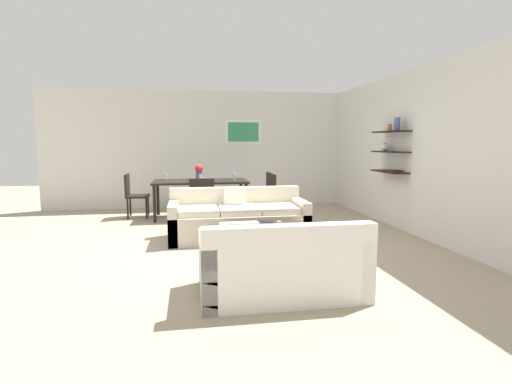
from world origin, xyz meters
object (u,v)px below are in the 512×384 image
(coffee_table, at_px, (267,244))
(dining_chair_right_near, at_px, (268,192))
(sofa_beige, at_px, (238,220))
(decorative_bowl, at_px, (262,227))
(wine_glass_right_near, at_px, (235,175))
(centerpiece_vase, at_px, (199,172))
(loveseat_white, at_px, (281,266))
(candle_jar, at_px, (279,224))
(dining_chair_left_far, at_px, (133,193))
(wine_glass_left_far, at_px, (165,175))
(dining_chair_right_far, at_px, (264,190))
(dining_table, at_px, (200,184))
(apple_on_coffee_table, at_px, (251,226))
(wine_glass_foot, at_px, (201,177))
(dining_chair_foot, at_px, (202,199))
(wine_glass_right_far, at_px, (234,175))

(coffee_table, relative_size, dining_chair_right_near, 1.28)
(sofa_beige, distance_m, decorative_bowl, 1.17)
(wine_glass_right_near, height_order, centerpiece_vase, centerpiece_vase)
(loveseat_white, height_order, decorative_bowl, loveseat_white)
(candle_jar, bearing_deg, dining_chair_left_far, 126.99)
(sofa_beige, xyz_separation_m, wine_glass_right_near, (0.16, 1.76, 0.57))
(dining_chair_right_near, height_order, wine_glass_left_far, wine_glass_left_far)
(decorative_bowl, bearing_deg, dining_chair_right_far, 78.95)
(dining_chair_left_far, height_order, wine_glass_right_near, wine_glass_right_near)
(dining_chair_left_far, relative_size, wine_glass_right_near, 5.83)
(sofa_beige, xyz_separation_m, loveseat_white, (0.14, -2.39, 0.00))
(sofa_beige, distance_m, wine_glass_right_near, 1.85)
(dining_table, bearing_deg, dining_chair_left_far, 171.13)
(decorative_bowl, xyz_separation_m, dining_table, (-0.71, 3.03, 0.26))
(sofa_beige, height_order, apple_on_coffee_table, sofa_beige)
(loveseat_white, relative_size, dining_chair_right_near, 1.82)
(candle_jar, relative_size, dining_chair_right_near, 0.09)
(wine_glass_foot, bearing_deg, candle_jar, -68.41)
(dining_table, xyz_separation_m, dining_chair_right_far, (1.34, 0.21, -0.18))
(dining_table, relative_size, wine_glass_foot, 12.07)
(coffee_table, height_order, dining_chair_right_near, dining_chair_right_near)
(dining_chair_left_far, xyz_separation_m, dining_chair_foot, (1.34, -1.08, 0.00))
(apple_on_coffee_table, xyz_separation_m, dining_chair_right_near, (0.77, 2.74, 0.09))
(coffee_table, xyz_separation_m, dining_table, (-0.78, 3.01, 0.49))
(coffee_table, xyz_separation_m, apple_on_coffee_table, (-0.21, 0.06, 0.23))
(wine_glass_right_far, bearing_deg, sofa_beige, -94.47)
(decorative_bowl, bearing_deg, dining_chair_foot, 108.33)
(apple_on_coffee_table, distance_m, wine_glass_foot, 2.64)
(loveseat_white, relative_size, dining_chair_foot, 1.82)
(apple_on_coffee_table, xyz_separation_m, wine_glass_right_far, (0.12, 3.06, 0.44))
(sofa_beige, xyz_separation_m, dining_chair_right_near, (0.81, 1.66, 0.21))
(apple_on_coffee_table, relative_size, dining_chair_right_far, 0.08)
(coffee_table, bearing_deg, loveseat_white, -95.06)
(wine_glass_foot, bearing_deg, dining_chair_right_near, 8.31)
(dining_chair_right_near, height_order, wine_glass_foot, wine_glass_foot)
(candle_jar, xyz_separation_m, wine_glass_foot, (-0.97, 2.46, 0.44))
(loveseat_white, bearing_deg, dining_table, 98.96)
(loveseat_white, xyz_separation_m, wine_glass_right_near, (0.02, 4.15, 0.57))
(loveseat_white, xyz_separation_m, wine_glass_left_far, (-1.36, 4.38, 0.56))
(wine_glass_foot, relative_size, centerpiece_vase, 0.48)
(dining_chair_right_near, bearing_deg, decorative_bowl, -102.65)
(sofa_beige, relative_size, wine_glass_right_far, 14.55)
(dining_chair_left_far, bearing_deg, wine_glass_right_near, -9.07)
(dining_table, height_order, wine_glass_right_far, wine_glass_right_far)
(apple_on_coffee_table, bearing_deg, wine_glass_foot, 102.69)
(apple_on_coffee_table, height_order, dining_chair_left_far, dining_chair_left_far)
(loveseat_white, relative_size, candle_jar, 21.08)
(candle_jar, bearing_deg, sofa_beige, 113.75)
(sofa_beige, relative_size, coffee_table, 1.90)
(coffee_table, bearing_deg, dining_chair_left_far, 123.47)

